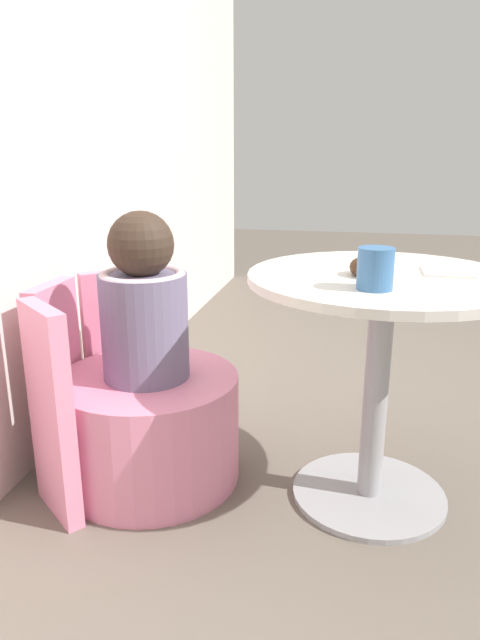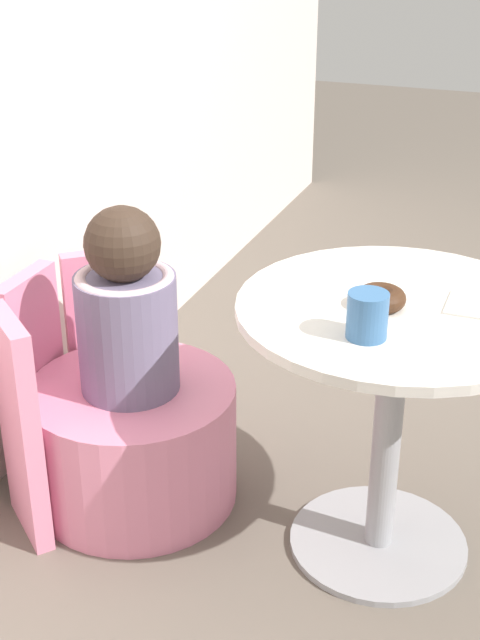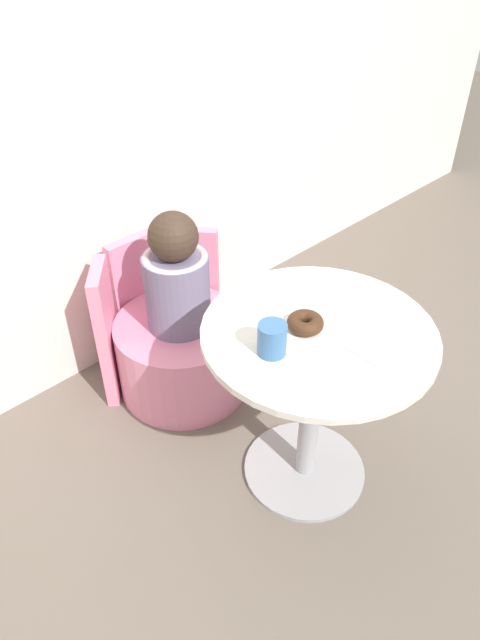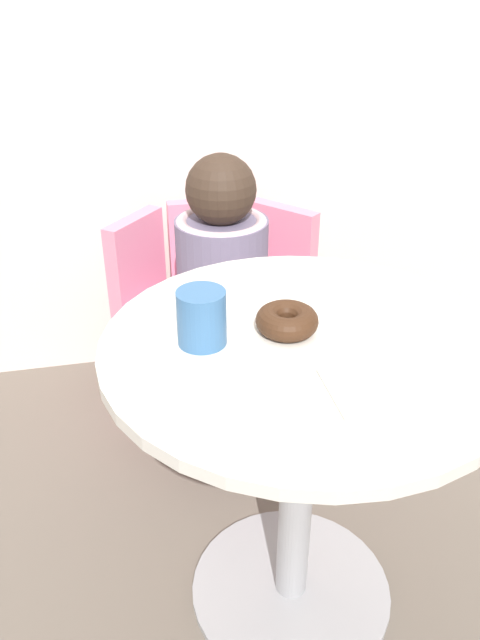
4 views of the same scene
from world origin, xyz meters
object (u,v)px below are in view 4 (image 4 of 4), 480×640
Objects in this scene: donut at (287,321)px; round_table at (301,422)px; cup at (202,318)px; child_figure at (222,251)px; tub_chair at (224,369)px.

round_table is at bearing -55.05° from donut.
cup is (-0.19, 0.03, 0.24)m from round_table.
cup is (-0.16, -0.67, 0.17)m from child_figure.
round_table is 0.31m from cup.
round_table is at bearing -9.38° from cup.
child_figure is 4.97× the size of cup.
donut is (-0.03, 0.04, 0.21)m from round_table.
round_table is 1.48× the size of child_figure.
donut is at bearing -89.93° from child_figure.
tub_chair is at bearing 76.57° from cup.
child_figure is 4.36× the size of donut.
child_figure reaches higher than cup.
child_figure is at bearing 92.19° from round_table.
round_table is 7.35× the size of cup.
tub_chair is at bearing 92.19° from round_table.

